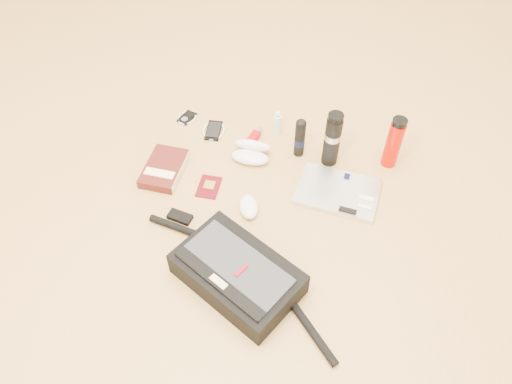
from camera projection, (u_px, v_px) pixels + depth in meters
ground at (253, 219)px, 1.90m from camera, size 4.00×4.00×0.00m
messenger_bag at (237, 273)px, 1.68m from camera, size 0.79×0.43×0.12m
laptop at (338, 192)px, 1.97m from camera, size 0.32×0.23×0.03m
book at (164, 169)px, 2.04m from camera, size 0.16×0.23×0.04m
passport at (209, 187)px, 2.00m from camera, size 0.09×0.12×0.01m
mouse at (249, 207)px, 1.91m from camera, size 0.11×0.14×0.04m
sunglasses_case at (251, 152)px, 2.08m from camera, size 0.17×0.14×0.09m
ipod at (187, 118)px, 2.26m from camera, size 0.09×0.10×0.01m
phone at (214, 130)px, 2.20m from camera, size 0.11×0.13×0.01m
inhaler at (254, 137)px, 2.16m from camera, size 0.04×0.12×0.03m
spray_bottle at (277, 124)px, 2.16m from camera, size 0.03×0.03×0.12m
aerosol_can at (300, 138)px, 2.05m from camera, size 0.05×0.05×0.19m
thermos_black at (332, 139)px, 1.99m from camera, size 0.07×0.07×0.26m
thermos_red at (394, 143)px, 1.99m from camera, size 0.07×0.07×0.24m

